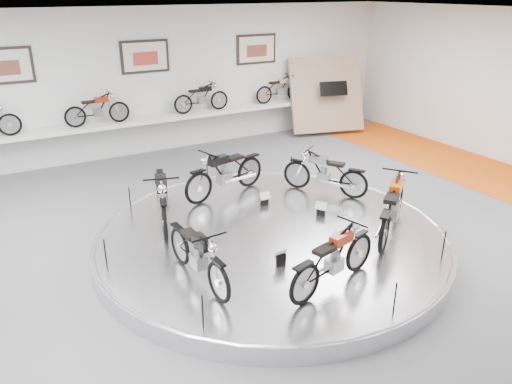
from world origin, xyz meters
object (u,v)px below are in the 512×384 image
display_platform (272,239)px  bike_b (225,172)px  bike_a (325,172)px  bike_c (162,197)px  bike_f (393,206)px  shelf (153,120)px  bike_e (334,258)px  bike_d (198,254)px

display_platform → bike_b: (0.06, 2.00, 0.68)m
display_platform → bike_a: size_ratio=3.94×
bike_b → bike_c: size_ratio=0.97×
display_platform → bike_f: size_ratio=3.45×
shelf → bike_e: (-0.14, -8.37, -0.22)m
bike_a → bike_e: bike_a is taller
bike_e → bike_b: bearing=72.8°
bike_b → bike_c: 1.76m
bike_d → bike_c: bearing=170.3°
shelf → bike_a: size_ratio=6.78×
bike_e → bike_a: bearing=40.6°
shelf → bike_b: (0.06, -4.40, -0.17)m
bike_d → bike_e: (1.68, -1.12, 0.01)m
shelf → bike_d: bearing=-104.1°
bike_e → bike_d: bearing=131.8°
shelf → bike_a: (1.96, -5.38, -0.22)m
bike_b → bike_a: bearing=138.9°
shelf → bike_c: (-1.58, -5.06, -0.16)m
bike_b → bike_f: size_ratio=0.96×
bike_c → bike_d: bearing=11.1°
bike_c → bike_e: size_ratio=1.14×
shelf → bike_b: bike_b is taller
display_platform → bike_b: bike_b is taller
display_platform → bike_a: (1.96, 1.02, 0.63)m
bike_b → bike_f: (1.77, -3.14, 0.02)m
bike_b → bike_d: size_ratio=1.12×
bike_b → bike_e: size_ratio=1.10×
display_platform → bike_a: 2.29m
bike_d → shelf: bearing=162.4°
display_platform → bike_e: bearing=-94.2°
bike_e → bike_f: (1.97, 0.84, 0.07)m
display_platform → bike_d: size_ratio=4.01×
bike_a → bike_c: 3.55m
bike_c → bike_d: bike_c is taller
bike_b → bike_d: bearing=42.8°
bike_a → bike_d: (-3.78, -1.87, -0.01)m
display_platform → bike_d: bearing=-155.0°
bike_a → shelf: bearing=-12.9°
bike_c → bike_f: size_ratio=0.99×
bike_d → bike_f: bike_f is taller
shelf → bike_a: bike_a is taller
shelf → bike_e: bike_e is taller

